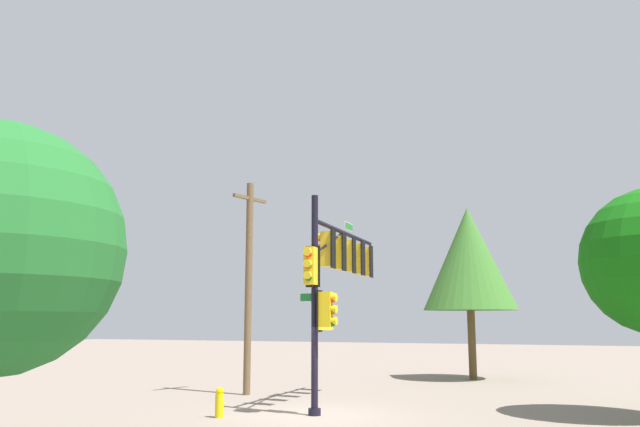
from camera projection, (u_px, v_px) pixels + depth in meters
ground_plane at (315, 415)px, 18.36m from camera, size 120.00×120.00×0.00m
signal_pole_assembly at (337, 268)px, 21.01m from camera, size 7.02×1.27×6.43m
utility_pole at (249, 282)px, 24.15m from camera, size 1.78×0.55×7.93m
fire_hydrant at (220, 403)px, 17.99m from camera, size 0.33×0.24×0.83m
tree_far at (469, 259)px, 30.50m from camera, size 4.40×4.40×8.06m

